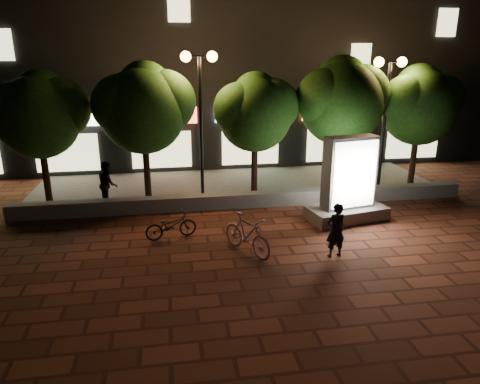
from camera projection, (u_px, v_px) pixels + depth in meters
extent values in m
plane|color=brown|center=(274.00, 256.00, 11.72)|extent=(80.00, 80.00, 0.00)
cube|color=slate|center=(248.00, 200.00, 15.41)|extent=(16.00, 0.45, 0.50)
cube|color=slate|center=(237.00, 185.00, 17.82)|extent=(16.00, 5.00, 0.08)
cube|color=black|center=(217.00, 57.00, 22.43)|extent=(28.00, 8.00, 10.00)
cube|color=white|center=(63.00, 118.00, 18.27)|extent=(3.20, 0.12, 0.70)
cube|color=beige|center=(67.00, 153.00, 18.73)|extent=(2.60, 0.10, 1.60)
cube|color=#F8413A|center=(160.00, 116.00, 18.88)|extent=(3.20, 0.12, 0.70)
cube|color=beige|center=(162.00, 150.00, 19.34)|extent=(2.60, 0.10, 1.60)
cube|color=#4CBDC8|center=(251.00, 114.00, 19.49)|extent=(3.20, 0.12, 0.70)
cube|color=beige|center=(250.00, 147.00, 19.95)|extent=(2.60, 0.10, 1.60)
cube|color=#FFAD20|center=(336.00, 112.00, 20.10)|extent=(3.20, 0.12, 0.70)
cube|color=beige|center=(334.00, 144.00, 20.56)|extent=(2.60, 0.10, 1.60)
cube|color=silver|center=(416.00, 110.00, 20.71)|extent=(3.20, 0.12, 0.70)
cube|color=beige|center=(412.00, 141.00, 21.16)|extent=(2.60, 0.10, 1.60)
cube|color=beige|center=(0.00, 45.00, 17.09)|extent=(0.90, 0.10, 1.20)
cube|color=beige|center=(179.00, 6.00, 17.70)|extent=(0.90, 0.10, 1.20)
cube|color=beige|center=(361.00, 58.00, 19.52)|extent=(0.90, 0.10, 1.20)
cube|color=beige|center=(447.00, 23.00, 19.67)|extent=(0.90, 0.10, 1.20)
cylinder|color=black|center=(46.00, 172.00, 15.37)|extent=(0.24, 0.24, 2.25)
sphere|color=#265619|center=(38.00, 118.00, 14.79)|extent=(2.80, 2.80, 2.80)
sphere|color=#265619|center=(60.00, 108.00, 15.00)|extent=(2.10, 2.10, 2.10)
sphere|color=#265619|center=(16.00, 111.00, 14.48)|extent=(1.96, 1.96, 1.96)
sphere|color=#265619|center=(41.00, 96.00, 14.92)|extent=(1.82, 1.82, 1.82)
cylinder|color=black|center=(147.00, 167.00, 15.89)|extent=(0.24, 0.24, 2.34)
sphere|color=#265619|center=(143.00, 111.00, 15.28)|extent=(3.00, 3.00, 3.00)
sphere|color=#265619|center=(164.00, 102.00, 15.49)|extent=(2.25, 2.25, 2.25)
sphere|color=#265619|center=(122.00, 105.00, 14.96)|extent=(2.10, 2.10, 2.10)
sphere|color=#265619|center=(145.00, 89.00, 15.40)|extent=(1.95, 1.95, 1.95)
cylinder|color=black|center=(254.00, 164.00, 16.52)|extent=(0.24, 0.24, 2.21)
sphere|color=#265619|center=(255.00, 115.00, 15.96)|extent=(2.70, 2.70, 2.70)
sphere|color=#265619|center=(272.00, 106.00, 16.15)|extent=(2.03, 2.03, 2.02)
sphere|color=#265619|center=(239.00, 109.00, 15.65)|extent=(1.89, 1.89, 1.89)
sphere|color=#265619|center=(256.00, 95.00, 16.09)|extent=(1.76, 1.76, 1.76)
cylinder|color=black|center=(338.00, 158.00, 16.98)|extent=(0.24, 0.24, 2.43)
sphere|color=#265619|center=(341.00, 104.00, 16.36)|extent=(3.10, 3.10, 3.10)
sphere|color=#265619|center=(359.00, 95.00, 16.57)|extent=(2.33, 2.33, 2.33)
sphere|color=#265619|center=(325.00, 98.00, 16.03)|extent=(2.17, 2.17, 2.17)
sphere|color=#265619|center=(342.00, 82.00, 16.46)|extent=(2.01, 2.02, 2.02)
cylinder|color=black|center=(413.00, 157.00, 17.49)|extent=(0.24, 0.24, 2.29)
sphere|color=#265619|center=(420.00, 108.00, 16.90)|extent=(2.90, 2.90, 2.90)
sphere|color=#265619|center=(435.00, 99.00, 17.11)|extent=(2.18, 2.17, 2.17)
sphere|color=#265619|center=(407.00, 102.00, 16.58)|extent=(2.03, 2.03, 2.03)
sphere|color=#265619|center=(419.00, 88.00, 17.02)|extent=(1.89, 1.88, 1.88)
cylinder|color=black|center=(201.00, 130.00, 15.60)|extent=(0.12, 0.12, 5.00)
cylinder|color=black|center=(199.00, 57.00, 14.84)|extent=(0.90, 0.08, 0.08)
sphere|color=#FF9A3F|center=(186.00, 57.00, 14.77)|extent=(0.36, 0.36, 0.36)
sphere|color=#FF9A3F|center=(212.00, 56.00, 14.91)|extent=(0.36, 0.36, 0.36)
cylinder|color=black|center=(384.00, 127.00, 16.69)|extent=(0.12, 0.12, 4.80)
cylinder|color=black|center=(390.00, 62.00, 15.96)|extent=(0.90, 0.08, 0.08)
sphere|color=#FF9A3F|center=(379.00, 62.00, 15.90)|extent=(0.36, 0.36, 0.36)
sphere|color=#FF9A3F|center=(402.00, 62.00, 16.03)|extent=(0.36, 0.36, 0.36)
cube|color=slate|center=(346.00, 213.00, 14.26)|extent=(2.73, 1.74, 0.42)
cube|color=#4C4C51|center=(349.00, 172.00, 13.84)|extent=(1.77, 0.90, 2.32)
cube|color=white|center=(355.00, 175.00, 13.57)|extent=(1.51, 0.34, 2.11)
cube|color=white|center=(344.00, 170.00, 14.12)|extent=(1.51, 0.34, 2.11)
imported|color=#B9788D|center=(247.00, 235.00, 11.71)|extent=(1.37, 1.82, 1.09)
imported|color=black|center=(336.00, 230.00, 11.46)|extent=(0.60, 0.44, 1.50)
imported|color=black|center=(171.00, 225.00, 12.73)|extent=(1.59, 0.86, 0.79)
imported|color=black|center=(108.00, 184.00, 15.04)|extent=(0.77, 0.90, 1.62)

